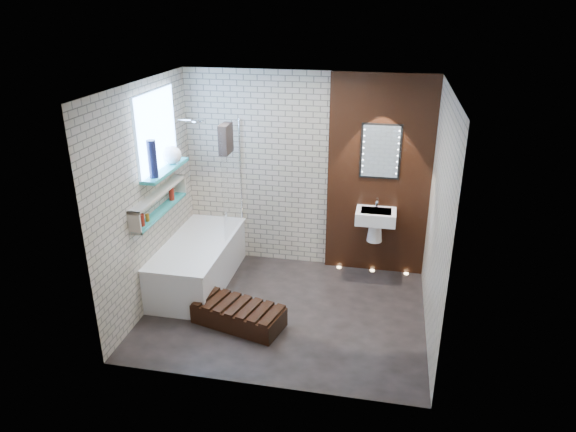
% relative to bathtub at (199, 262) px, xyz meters
% --- Properties ---
extents(ground, '(3.20, 3.20, 0.00)m').
position_rel_bathtub_xyz_m(ground, '(1.22, -0.45, -0.29)').
color(ground, black).
rests_on(ground, ground).
extents(room_shell, '(3.24, 3.20, 2.60)m').
position_rel_bathtub_xyz_m(room_shell, '(1.22, -0.45, 1.01)').
color(room_shell, '#AAA187').
rests_on(room_shell, ground).
extents(walnut_panel, '(1.30, 0.06, 2.60)m').
position_rel_bathtub_xyz_m(walnut_panel, '(2.17, 0.82, 1.01)').
color(walnut_panel, black).
rests_on(walnut_panel, ground).
extents(clerestory_window, '(0.18, 1.00, 0.94)m').
position_rel_bathtub_xyz_m(clerestory_window, '(-0.34, -0.10, 1.61)').
color(clerestory_window, '#7FADE0').
rests_on(clerestory_window, room_shell).
extents(display_niche, '(0.14, 1.30, 0.26)m').
position_rel_bathtub_xyz_m(display_niche, '(-0.31, -0.30, 0.91)').
color(display_niche, teal).
rests_on(display_niche, room_shell).
extents(bathtub, '(0.79, 1.74, 0.70)m').
position_rel_bathtub_xyz_m(bathtub, '(0.00, 0.00, 0.00)').
color(bathtub, white).
rests_on(bathtub, ground).
extents(bath_screen, '(0.01, 0.78, 1.40)m').
position_rel_bathtub_xyz_m(bath_screen, '(0.35, 0.44, 0.99)').
color(bath_screen, white).
rests_on(bath_screen, bathtub).
extents(towel, '(0.11, 0.27, 0.36)m').
position_rel_bathtub_xyz_m(towel, '(0.35, 0.25, 1.56)').
color(towel, black).
rests_on(towel, bath_screen).
extents(shower_head, '(0.18, 0.18, 0.02)m').
position_rel_bathtub_xyz_m(shower_head, '(-0.08, 0.50, 1.71)').
color(shower_head, silver).
rests_on(shower_head, room_shell).
extents(washbasin, '(0.50, 0.36, 0.58)m').
position_rel_bathtub_xyz_m(washbasin, '(2.17, 0.62, 0.50)').
color(washbasin, white).
rests_on(washbasin, walnut_panel).
extents(led_mirror, '(0.50, 0.02, 0.70)m').
position_rel_bathtub_xyz_m(led_mirror, '(2.17, 0.78, 1.36)').
color(led_mirror, black).
rests_on(led_mirror, walnut_panel).
extents(walnut_step, '(1.09, 0.69, 0.22)m').
position_rel_bathtub_xyz_m(walnut_step, '(0.76, -0.81, -0.18)').
color(walnut_step, black).
rests_on(walnut_step, ground).
extents(niche_bottles, '(0.06, 0.88, 0.16)m').
position_rel_bathtub_xyz_m(niche_bottles, '(-0.31, -0.34, 0.88)').
color(niche_bottles, maroon).
rests_on(niche_bottles, display_niche).
extents(sill_vases, '(0.22, 0.69, 0.42)m').
position_rel_bathtub_xyz_m(sill_vases, '(-0.28, -0.05, 1.40)').
color(sill_vases, white).
rests_on(sill_vases, clerestory_window).
extents(floor_uplights, '(0.96, 0.06, 0.01)m').
position_rel_bathtub_xyz_m(floor_uplights, '(2.17, 0.75, -0.29)').
color(floor_uplights, '#FFD899').
rests_on(floor_uplights, ground).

